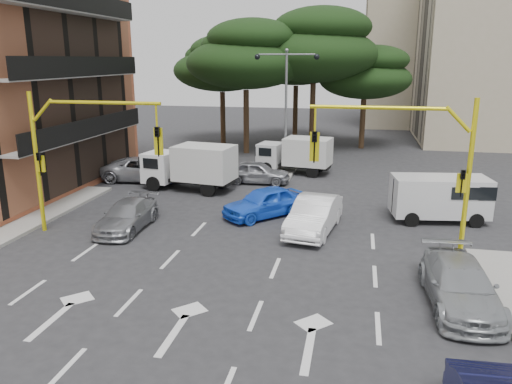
% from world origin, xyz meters
% --- Properties ---
extents(ground, '(120.00, 120.00, 0.00)m').
position_xyz_m(ground, '(0.00, 0.00, 0.00)').
color(ground, '#28282B').
rests_on(ground, ground).
extents(median_strip, '(1.40, 6.00, 0.15)m').
position_xyz_m(median_strip, '(0.00, 16.00, 0.07)').
color(median_strip, gray).
rests_on(median_strip, ground).
extents(apartment_beige_far, '(16.20, 12.15, 16.70)m').
position_xyz_m(apartment_beige_far, '(12.95, 44.00, 8.35)').
color(apartment_beige_far, tan).
rests_on(apartment_beige_far, ground).
extents(pine_left_near, '(9.15, 9.15, 10.23)m').
position_xyz_m(pine_left_near, '(-3.94, 21.96, 7.60)').
color(pine_left_near, '#382616').
rests_on(pine_left_near, ground).
extents(pine_center, '(9.98, 9.98, 11.16)m').
position_xyz_m(pine_center, '(1.06, 23.96, 8.30)').
color(pine_center, '#382616').
rests_on(pine_center, ground).
extents(pine_left_far, '(8.32, 8.32, 9.30)m').
position_xyz_m(pine_left_far, '(-6.94, 25.96, 6.91)').
color(pine_left_far, '#382616').
rests_on(pine_left_far, ground).
extents(pine_right, '(7.49, 7.49, 8.37)m').
position_xyz_m(pine_right, '(5.06, 25.96, 6.22)').
color(pine_right, '#382616').
rests_on(pine_right, ground).
extents(pine_back, '(9.15, 9.15, 10.23)m').
position_xyz_m(pine_back, '(-0.94, 28.96, 7.60)').
color(pine_back, '#382616').
rests_on(pine_back, ground).
extents(signal_mast_right, '(5.79, 0.37, 6.00)m').
position_xyz_m(signal_mast_right, '(6.80, 1.99, 3.88)').
color(signal_mast_right, yellow).
rests_on(signal_mast_right, ground).
extents(signal_mast_left, '(5.79, 0.37, 6.00)m').
position_xyz_m(signal_mast_left, '(-6.80, 1.99, 3.88)').
color(signal_mast_left, yellow).
rests_on(signal_mast_left, ground).
extents(street_lamp_center, '(4.16, 0.36, 7.77)m').
position_xyz_m(street_lamp_center, '(0.00, 16.00, 5.43)').
color(street_lamp_center, slate).
rests_on(street_lamp_center, median_strip).
extents(car_white_hatch, '(2.29, 4.81, 1.52)m').
position_xyz_m(car_white_hatch, '(3.00, 4.19, 0.76)').
color(car_white_hatch, white).
rests_on(car_white_hatch, ground).
extents(car_blue_compact, '(4.07, 4.19, 1.42)m').
position_xyz_m(car_blue_compact, '(0.50, 5.90, 0.71)').
color(car_blue_compact, blue).
rests_on(car_blue_compact, ground).
extents(car_silver_wagon, '(1.80, 4.26, 1.23)m').
position_xyz_m(car_silver_wagon, '(-5.09, 2.90, 0.61)').
color(car_silver_wagon, gray).
rests_on(car_silver_wagon, ground).
extents(car_silver_cross_a, '(5.43, 2.90, 1.45)m').
position_xyz_m(car_silver_cross_a, '(-8.00, 11.50, 0.72)').
color(car_silver_cross_a, '#A2A3AA').
rests_on(car_silver_cross_a, ground).
extents(car_silver_cross_b, '(4.01, 1.67, 1.36)m').
position_xyz_m(car_silver_cross_b, '(-1.18, 12.30, 0.68)').
color(car_silver_cross_b, gray).
rests_on(car_silver_cross_b, ground).
extents(car_silver_parked, '(2.14, 4.78, 1.36)m').
position_xyz_m(car_silver_parked, '(7.92, -1.66, 0.68)').
color(car_silver_parked, '#999DA1').
rests_on(car_silver_parked, ground).
extents(van_white, '(4.48, 2.51, 2.12)m').
position_xyz_m(van_white, '(8.50, 6.90, 1.06)').
color(van_white, silver).
rests_on(van_white, ground).
extents(box_truck_a, '(5.57, 2.97, 2.61)m').
position_xyz_m(box_truck_a, '(-4.62, 10.00, 1.31)').
color(box_truck_a, white).
rests_on(box_truck_a, ground).
extents(box_truck_b, '(5.08, 2.78, 2.37)m').
position_xyz_m(box_truck_b, '(0.71, 15.50, 1.18)').
color(box_truck_b, silver).
rests_on(box_truck_b, ground).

